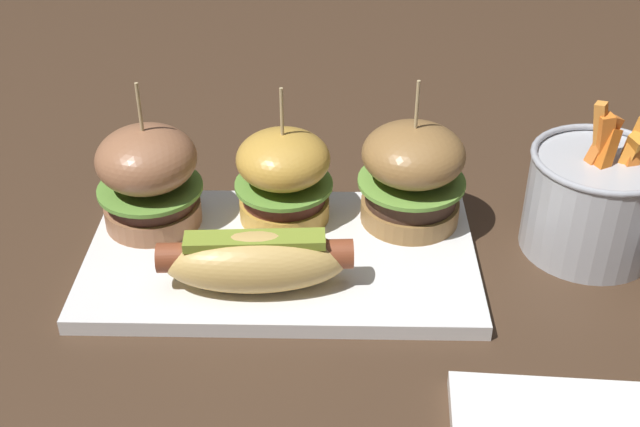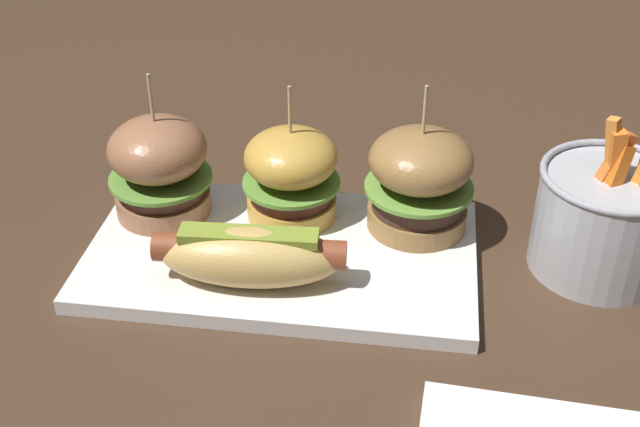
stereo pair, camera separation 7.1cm
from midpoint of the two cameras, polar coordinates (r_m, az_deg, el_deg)
name	(u,v)px [view 2 (the right image)]	position (r m, az deg, el deg)	size (l,w,h in m)	color
ground_plane	(282,260)	(0.74, 0.09, -3.37)	(3.00, 3.00, 0.00)	#422D1E
platter_main	(282,254)	(0.74, 0.09, -2.93)	(0.34, 0.20, 0.01)	white
hot_dog	(250,254)	(0.68, -1.95, -2.96)	(0.16, 0.07, 0.05)	tan
slider_left	(159,166)	(0.77, -8.52, 3.17)	(0.10, 0.10, 0.14)	#9B6544
slider_center	(294,174)	(0.75, 0.83, 2.67)	(0.09, 0.09, 0.13)	gold
slider_right	(419,180)	(0.75, 9.63, 2.24)	(0.10, 0.10, 0.14)	olive
fries_bucket	(606,219)	(0.76, 21.77, -0.42)	(0.12, 0.12, 0.14)	#B7BABF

